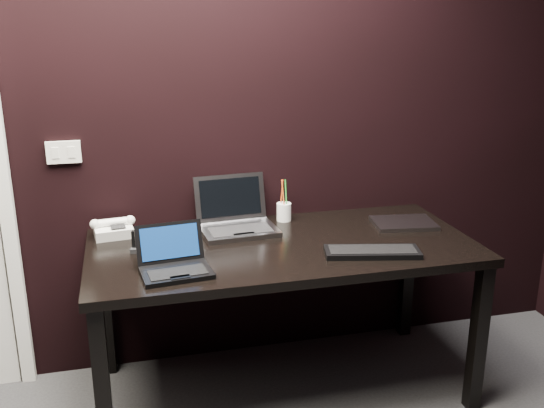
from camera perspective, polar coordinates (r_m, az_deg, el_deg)
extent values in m
plane|color=black|center=(2.88, -6.86, 9.05)|extent=(4.00, 0.00, 4.00)
cube|color=white|center=(2.93, -24.02, 2.32)|extent=(0.06, 0.05, 2.11)
cube|color=silver|center=(2.89, -19.02, 4.63)|extent=(0.15, 0.02, 0.10)
cube|color=silver|center=(2.88, -19.73, 4.54)|extent=(0.03, 0.01, 0.05)
cube|color=silver|center=(2.88, -18.34, 4.65)|extent=(0.03, 0.01, 0.05)
cube|color=black|center=(2.70, 1.02, -4.12)|extent=(1.70, 0.80, 0.04)
cube|color=black|center=(2.48, -15.67, -16.49)|extent=(0.06, 0.06, 0.70)
cube|color=black|center=(2.88, 18.84, -11.85)|extent=(0.06, 0.06, 0.70)
cube|color=black|center=(3.09, -15.44, -9.39)|extent=(0.06, 0.06, 0.70)
cube|color=black|center=(3.42, 12.58, -6.56)|extent=(0.06, 0.06, 0.70)
cube|color=black|center=(2.40, -8.97, -6.41)|extent=(0.29, 0.21, 0.02)
cube|color=black|center=(2.38, -8.87, -6.37)|extent=(0.23, 0.13, 0.00)
cube|color=black|center=(2.33, -8.63, -6.82)|extent=(0.08, 0.04, 0.00)
cube|color=black|center=(2.48, -9.62, -3.55)|extent=(0.27, 0.09, 0.15)
cube|color=navy|center=(2.47, -9.59, -3.56)|extent=(0.23, 0.07, 0.13)
cube|color=gray|center=(2.82, -3.13, -2.50)|extent=(0.36, 0.27, 0.02)
cube|color=black|center=(2.79, -2.97, -2.43)|extent=(0.29, 0.16, 0.00)
cube|color=#9E9FA4|center=(2.73, -2.61, -2.87)|extent=(0.10, 0.05, 0.00)
cube|color=gray|center=(2.93, -3.96, 0.64)|extent=(0.35, 0.09, 0.22)
cube|color=black|center=(2.92, -3.93, 0.64)|extent=(0.30, 0.07, 0.17)
cube|color=black|center=(2.60, 9.41, -4.48)|extent=(0.42, 0.22, 0.02)
cube|color=black|center=(2.60, 9.42, -4.22)|extent=(0.38, 0.19, 0.00)
cube|color=#949398|center=(2.99, 12.27, -1.77)|extent=(0.32, 0.25, 0.02)
cube|color=silver|center=(2.87, -14.72, -2.41)|extent=(0.18, 0.17, 0.07)
cylinder|color=white|center=(2.85, -14.76, -1.68)|extent=(0.16, 0.05, 0.03)
sphere|color=silver|center=(2.84, -16.33, -1.85)|extent=(0.05, 0.05, 0.05)
sphere|color=silver|center=(2.85, -13.20, -1.50)|extent=(0.05, 0.05, 0.05)
cube|color=black|center=(2.82, -14.30, -2.07)|extent=(0.07, 0.05, 0.01)
cube|color=black|center=(2.65, -12.57, -3.43)|extent=(0.05, 0.03, 0.09)
cube|color=black|center=(2.65, -12.59, -4.27)|extent=(0.06, 0.05, 0.02)
cylinder|color=white|center=(2.98, 1.13, -0.75)|extent=(0.08, 0.08, 0.09)
cylinder|color=#CD4313|center=(2.96, 0.93, 1.09)|extent=(0.01, 0.03, 0.13)
cylinder|color=green|center=(2.95, 1.32, 1.03)|extent=(0.01, 0.02, 0.13)
cylinder|color=black|center=(2.96, 1.20, 1.12)|extent=(0.01, 0.01, 0.13)
cylinder|color=#CB4713|center=(2.94, 1.04, 1.01)|extent=(0.01, 0.03, 0.13)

